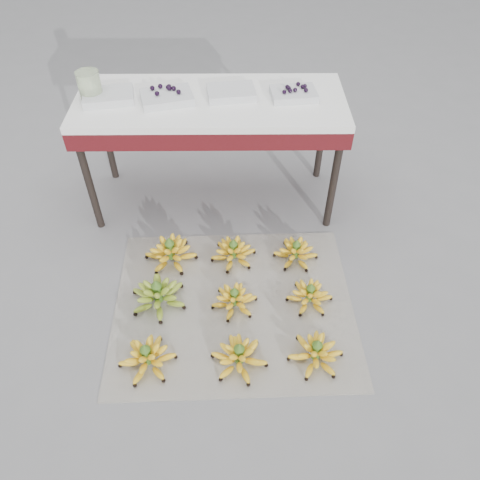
{
  "coord_description": "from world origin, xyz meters",
  "views": [
    {
      "loc": [
        0.14,
        -1.44,
        2.0
      ],
      "look_at": [
        0.15,
        0.31,
        0.24
      ],
      "focal_mm": 35.0,
      "sensor_mm": 36.0,
      "label": 1
    }
  ],
  "objects_px": {
    "bunch_front_left": "(147,357)",
    "bunch_back_center": "(233,252)",
    "bunch_front_center": "(239,356)",
    "bunch_back_left": "(171,252)",
    "bunch_mid_center": "(234,299)",
    "tray_far_left": "(109,96)",
    "tray_right": "(231,92)",
    "bunch_mid_left": "(158,295)",
    "tray_far_right": "(294,94)",
    "glass_jar": "(90,86)",
    "bunch_back_right": "(296,252)",
    "bunch_front_right": "(316,353)",
    "bunch_mid_right": "(310,295)",
    "tray_left": "(167,97)",
    "vendor_table": "(211,112)",
    "newspaper_mat": "(234,305)"
  },
  "relations": [
    {
      "from": "tray_left",
      "to": "bunch_mid_center",
      "type": "bearing_deg",
      "value": -66.98
    },
    {
      "from": "bunch_front_center",
      "to": "bunch_back_left",
      "type": "xyz_separation_m",
      "value": [
        -0.38,
        0.67,
        0.01
      ]
    },
    {
      "from": "bunch_back_right",
      "to": "bunch_mid_left",
      "type": "bearing_deg",
      "value": -143.28
    },
    {
      "from": "bunch_mid_center",
      "to": "tray_far_right",
      "type": "bearing_deg",
      "value": 77.02
    },
    {
      "from": "bunch_back_left",
      "to": "glass_jar",
      "type": "xyz_separation_m",
      "value": [
        -0.41,
        0.55,
        0.73
      ]
    },
    {
      "from": "tray_right",
      "to": "bunch_back_center",
      "type": "bearing_deg",
      "value": -89.35
    },
    {
      "from": "bunch_back_right",
      "to": "bunch_front_right",
      "type": "bearing_deg",
      "value": -72.96
    },
    {
      "from": "bunch_front_right",
      "to": "tray_far_right",
      "type": "height_order",
      "value": "tray_far_right"
    },
    {
      "from": "newspaper_mat",
      "to": "vendor_table",
      "type": "xyz_separation_m",
      "value": [
        -0.12,
        0.87,
        0.64
      ]
    },
    {
      "from": "newspaper_mat",
      "to": "bunch_front_left",
      "type": "relative_size",
      "value": 4.35
    },
    {
      "from": "bunch_back_left",
      "to": "tray_right",
      "type": "distance_m",
      "value": 0.96
    },
    {
      "from": "bunch_front_center",
      "to": "tray_right",
      "type": "xyz_separation_m",
      "value": [
        -0.03,
        1.25,
        0.68
      ]
    },
    {
      "from": "bunch_mid_left",
      "to": "tray_far_left",
      "type": "relative_size",
      "value": 1.26
    },
    {
      "from": "bunch_front_left",
      "to": "bunch_mid_right",
      "type": "height_order",
      "value": "bunch_front_left"
    },
    {
      "from": "bunch_front_center",
      "to": "glass_jar",
      "type": "bearing_deg",
      "value": 99.26
    },
    {
      "from": "tray_far_left",
      "to": "bunch_front_right",
      "type": "bearing_deg",
      "value": -48.1
    },
    {
      "from": "bunch_back_left",
      "to": "bunch_back_right",
      "type": "height_order",
      "value": "bunch_back_left"
    },
    {
      "from": "bunch_front_right",
      "to": "bunch_back_center",
      "type": "distance_m",
      "value": 0.77
    },
    {
      "from": "bunch_mid_right",
      "to": "bunch_back_right",
      "type": "xyz_separation_m",
      "value": [
        -0.04,
        0.31,
        0.0
      ]
    },
    {
      "from": "bunch_mid_right",
      "to": "bunch_mid_center",
      "type": "bearing_deg",
      "value": -171.17
    },
    {
      "from": "bunch_front_left",
      "to": "bunch_back_left",
      "type": "height_order",
      "value": "bunch_back_left"
    },
    {
      "from": "bunch_mid_right",
      "to": "vendor_table",
      "type": "relative_size",
      "value": 0.17
    },
    {
      "from": "newspaper_mat",
      "to": "bunch_front_right",
      "type": "height_order",
      "value": "bunch_front_right"
    },
    {
      "from": "bunch_mid_center",
      "to": "tray_right",
      "type": "height_order",
      "value": "tray_right"
    },
    {
      "from": "bunch_mid_left",
      "to": "bunch_mid_right",
      "type": "relative_size",
      "value": 1.45
    },
    {
      "from": "bunch_mid_left",
      "to": "bunch_back_center",
      "type": "relative_size",
      "value": 1.27
    },
    {
      "from": "bunch_back_right",
      "to": "tray_left",
      "type": "distance_m",
      "value": 1.12
    },
    {
      "from": "bunch_back_right",
      "to": "glass_jar",
      "type": "relative_size",
      "value": 1.92
    },
    {
      "from": "bunch_mid_center",
      "to": "tray_right",
      "type": "relative_size",
      "value": 0.95
    },
    {
      "from": "bunch_front_left",
      "to": "bunch_back_center",
      "type": "height_order",
      "value": "bunch_front_left"
    },
    {
      "from": "bunch_front_center",
      "to": "bunch_back_center",
      "type": "distance_m",
      "value": 0.68
    },
    {
      "from": "bunch_front_center",
      "to": "bunch_back_right",
      "type": "height_order",
      "value": "bunch_front_center"
    },
    {
      "from": "newspaper_mat",
      "to": "bunch_back_center",
      "type": "xyz_separation_m",
      "value": [
        -0.0,
        0.33,
        0.06
      ]
    },
    {
      "from": "bunch_front_left",
      "to": "glass_jar",
      "type": "relative_size",
      "value": 1.84
    },
    {
      "from": "bunch_mid_right",
      "to": "vendor_table",
      "type": "bearing_deg",
      "value": 126.96
    },
    {
      "from": "tray_left",
      "to": "glass_jar",
      "type": "distance_m",
      "value": 0.42
    },
    {
      "from": "tray_right",
      "to": "tray_far_right",
      "type": "bearing_deg",
      "value": -2.97
    },
    {
      "from": "bunch_mid_center",
      "to": "bunch_back_center",
      "type": "distance_m",
      "value": 0.34
    },
    {
      "from": "tray_far_right",
      "to": "glass_jar",
      "type": "height_order",
      "value": "glass_jar"
    },
    {
      "from": "bunch_front_left",
      "to": "bunch_back_center",
      "type": "bearing_deg",
      "value": 64.22
    },
    {
      "from": "tray_right",
      "to": "bunch_mid_left",
      "type": "bearing_deg",
      "value": -113.58
    },
    {
      "from": "bunch_front_right",
      "to": "glass_jar",
      "type": "xyz_separation_m",
      "value": [
        -1.16,
        1.2,
        0.74
      ]
    },
    {
      "from": "bunch_mid_center",
      "to": "tray_far_left",
      "type": "bearing_deg",
      "value": 135.71
    },
    {
      "from": "bunch_mid_left",
      "to": "tray_left",
      "type": "height_order",
      "value": "tray_left"
    },
    {
      "from": "bunch_front_center",
      "to": "bunch_back_left",
      "type": "relative_size",
      "value": 1.15
    },
    {
      "from": "bunch_front_center",
      "to": "bunch_front_left",
      "type": "bearing_deg",
      "value": 156.18
    },
    {
      "from": "newspaper_mat",
      "to": "bunch_mid_left",
      "type": "height_order",
      "value": "bunch_mid_left"
    },
    {
      "from": "bunch_back_center",
      "to": "tray_far_left",
      "type": "relative_size",
      "value": 0.99
    },
    {
      "from": "bunch_mid_left",
      "to": "vendor_table",
      "type": "bearing_deg",
      "value": 52.46
    },
    {
      "from": "tray_far_left",
      "to": "glass_jar",
      "type": "relative_size",
      "value": 1.92
    }
  ]
}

